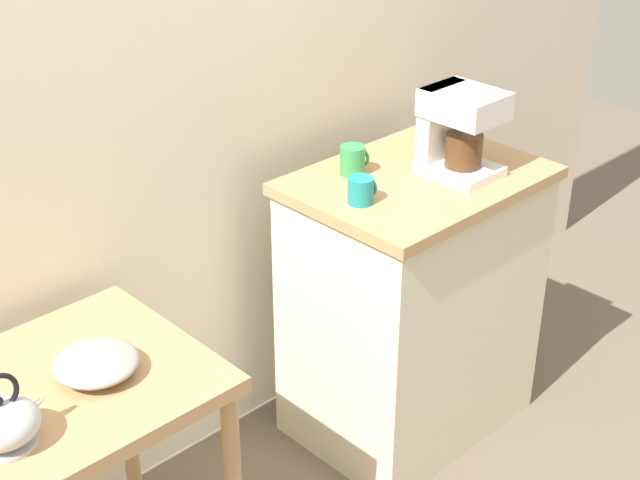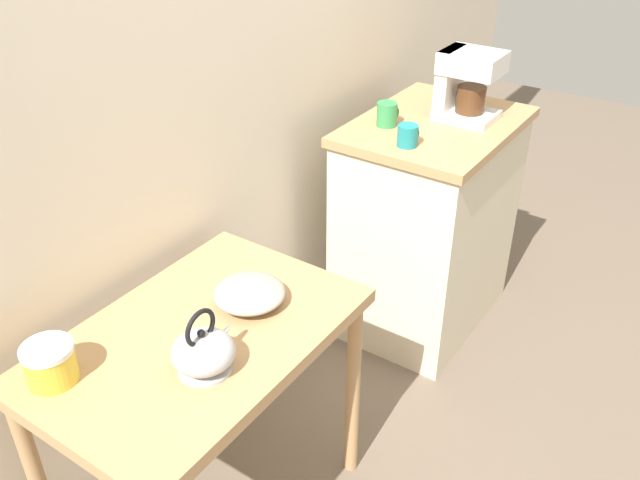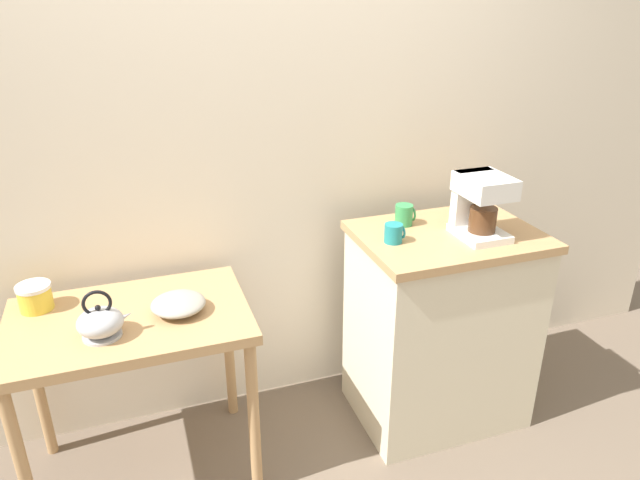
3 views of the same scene
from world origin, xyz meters
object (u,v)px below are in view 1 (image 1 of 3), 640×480
at_px(bowl_stoneware, 96,363).
at_px(teakettle, 4,422).
at_px(mug_tall_green, 353,160).
at_px(mug_dark_teal, 361,190).
at_px(coffee_maker, 457,128).

distance_m(bowl_stoneware, teakettle, 0.28).
distance_m(mug_tall_green, mug_dark_teal, 0.20).
xyz_separation_m(teakettle, coffee_maker, (1.48, 0.01, 0.26)).
distance_m(teakettle, mug_tall_green, 1.28).
bearing_deg(coffee_maker, bowl_stoneware, 176.63).
xyz_separation_m(coffee_maker, mug_tall_green, (-0.23, 0.20, -0.10)).
xyz_separation_m(bowl_stoneware, mug_tall_green, (0.98, 0.13, 0.18)).
relative_size(bowl_stoneware, coffee_maker, 0.77).
distance_m(teakettle, mug_dark_teal, 1.14).
relative_size(bowl_stoneware, mug_dark_teal, 2.50).
xyz_separation_m(bowl_stoneware, coffee_maker, (1.21, -0.07, 0.28)).
bearing_deg(mug_tall_green, coffee_maker, -40.57).
bearing_deg(mug_dark_teal, bowl_stoneware, 178.21).
relative_size(bowl_stoneware, teakettle, 1.05).
bearing_deg(mug_dark_teal, coffee_maker, -7.17).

